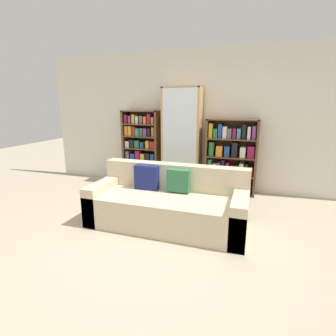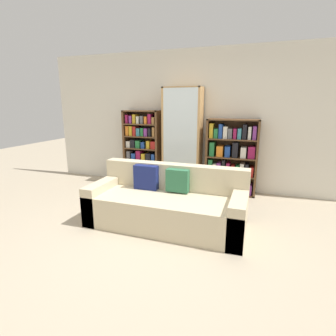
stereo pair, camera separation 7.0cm
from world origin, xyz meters
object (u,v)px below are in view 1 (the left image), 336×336
object	(u,v)px
bookshelf_left	(142,149)
wine_bottle	(191,190)
couch	(168,205)
display_cabinet	(182,140)
bookshelf_right	(230,159)

from	to	relation	value
bookshelf_left	wine_bottle	size ratio (longest dim) A/B	3.82
couch	display_cabinet	xyz separation A→B (m)	(-0.26, 1.65, 0.69)
display_cabinet	bookshelf_left	bearing A→B (deg)	178.95
bookshelf_right	wine_bottle	bearing A→B (deg)	-135.36
bookshelf_left	display_cabinet	world-z (taller)	display_cabinet
bookshelf_left	display_cabinet	size ratio (longest dim) A/B	0.78
couch	bookshelf_right	distance (m)	1.84
bookshelf_right	display_cabinet	bearing A→B (deg)	-179.06
display_cabinet	wine_bottle	size ratio (longest dim) A/B	4.91
bookshelf_left	wine_bottle	bearing A→B (deg)	-26.49
bookshelf_right	wine_bottle	distance (m)	1.00
bookshelf_left	display_cabinet	xyz separation A→B (m)	(0.88, -0.02, 0.23)
bookshelf_left	wine_bottle	xyz separation A→B (m)	(1.22, -0.61, -0.59)
display_cabinet	bookshelf_right	distance (m)	1.00
bookshelf_left	bookshelf_right	size ratio (longest dim) A/B	1.10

